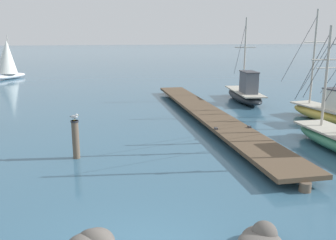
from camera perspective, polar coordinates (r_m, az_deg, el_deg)
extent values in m
cube|color=brown|center=(19.96, 6.28, 1.19)|extent=(2.88, 19.58, 0.16)
cylinder|color=brown|center=(11.52, 21.19, -9.98)|extent=(0.36, 0.36, 0.29)
cylinder|color=brown|center=(15.58, 11.65, -3.32)|extent=(0.36, 0.36, 0.29)
cylinder|color=brown|center=(20.01, 6.26, 0.56)|extent=(0.36, 0.36, 0.29)
cylinder|color=brown|center=(24.61, 2.85, 3.00)|extent=(0.36, 0.36, 0.29)
cylinder|color=brown|center=(29.29, 0.52, 4.67)|extent=(0.36, 0.36, 0.29)
cube|color=#333338|center=(16.08, 7.74, -1.36)|extent=(0.13, 0.21, 0.08)
cube|color=#333338|center=(16.66, 12.95, -1.07)|extent=(0.13, 0.21, 0.08)
ellipsoid|color=black|center=(25.98, 12.14, 3.79)|extent=(2.72, 6.34, 0.75)
cube|color=#B2AD9E|center=(25.93, 12.18, 4.52)|extent=(2.41, 5.70, 0.08)
cube|color=#565B66|center=(24.96, 12.86, 5.88)|extent=(1.13, 1.83, 1.41)
cube|color=#3D3D42|center=(24.88, 12.94, 7.56)|extent=(1.22, 1.97, 0.06)
cylinder|color=#B2ADA3|center=(25.98, 12.26, 10.25)|extent=(0.11, 0.11, 5.07)
cylinder|color=#B2ADA3|center=(25.96, 12.32, 11.35)|extent=(1.49, 0.32, 0.06)
cylinder|color=#333338|center=(27.28, 11.46, 10.95)|extent=(0.49, 2.60, 3.75)
ellipsoid|color=gold|center=(21.17, 24.07, 0.83)|extent=(1.93, 5.03, 0.76)
cube|color=#B2AD9E|center=(21.11, 24.15, 1.73)|extent=(1.71, 4.52, 0.08)
cylinder|color=#B2ADA3|center=(21.03, 24.18, 6.86)|extent=(0.11, 0.11, 3.66)
cylinder|color=#B2ADA3|center=(21.01, 24.26, 7.66)|extent=(1.41, 0.17, 0.06)
cylinder|color=#333338|center=(21.75, 22.46, 7.67)|extent=(0.17, 1.91, 2.71)
cylinder|color=#B2ADA3|center=(21.80, 22.39, 9.28)|extent=(0.11, 0.11, 5.23)
cylinder|color=#B2ADA3|center=(21.77, 22.59, 11.50)|extent=(1.41, 0.17, 0.06)
cylinder|color=#333338|center=(22.87, 20.11, 10.27)|extent=(0.23, 2.72, 3.87)
cylinder|color=#333338|center=(16.78, 24.01, 9.33)|extent=(0.16, 2.82, 4.02)
cylinder|color=#B2ADA3|center=(16.70, 24.10, 6.35)|extent=(0.11, 0.11, 4.27)
cylinder|color=#B2ADA3|center=(16.64, 24.34, 8.84)|extent=(1.54, 0.13, 0.06)
cylinder|color=#333338|center=(17.62, 21.99, 7.55)|extent=(0.13, 2.22, 3.16)
cylinder|color=brown|center=(13.81, -14.63, -3.06)|extent=(0.26, 0.26, 1.47)
cylinder|color=#28282D|center=(13.64, -14.80, -0.20)|extent=(0.30, 0.30, 0.06)
cylinder|color=gold|center=(13.64, -14.75, 0.09)|extent=(0.01, 0.01, 0.07)
cylinder|color=gold|center=(13.60, -14.88, 0.04)|extent=(0.01, 0.01, 0.07)
ellipsoid|color=white|center=(13.60, -14.84, 0.49)|extent=(0.29, 0.27, 0.13)
ellipsoid|color=silver|center=(13.65, -14.77, 0.59)|extent=(0.21, 0.17, 0.09)
ellipsoid|color=#383838|center=(13.72, -15.14, 0.60)|extent=(0.07, 0.06, 0.04)
ellipsoid|color=silver|center=(13.57, -15.05, 0.50)|extent=(0.21, 0.17, 0.09)
ellipsoid|color=#383838|center=(13.64, -15.40, 0.52)|extent=(0.07, 0.06, 0.04)
cone|color=white|center=(13.69, -15.34, 0.55)|extent=(0.11, 0.10, 0.07)
sphere|color=white|center=(13.51, -14.48, 0.80)|extent=(0.08, 0.08, 0.08)
cone|color=gold|center=(13.48, -14.31, 0.76)|extent=(0.05, 0.05, 0.02)
ellipsoid|color=#58534E|center=(8.46, 14.56, -17.99)|extent=(1.27, 1.30, 0.36)
ellipsoid|color=#55504B|center=(8.47, 15.24, -17.21)|extent=(0.64, 0.63, 0.56)
ellipsoid|color=silver|center=(42.90, -24.02, 6.47)|extent=(3.39, 4.28, 0.60)
cylinder|color=#B2ADA3|center=(42.80, -24.22, 9.60)|extent=(0.08, 0.08, 4.09)
cone|color=silver|center=(42.56, -24.52, 9.28)|extent=(3.36, 3.27, 3.69)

